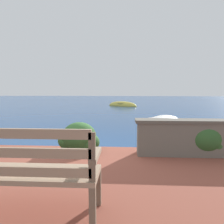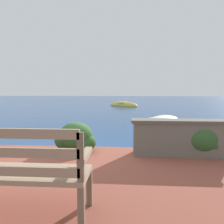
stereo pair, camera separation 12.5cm
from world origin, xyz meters
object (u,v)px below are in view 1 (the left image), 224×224
rowboat_mid (122,105)px  rowboat_nearest (162,124)px  mooring_buoy (182,137)px  park_bench (30,170)px

rowboat_mid → rowboat_nearest: bearing=133.8°
rowboat_nearest → mooring_buoy: 2.61m
rowboat_mid → park_bench: bearing=121.3°
park_bench → mooring_buoy: bearing=61.1°
park_bench → rowboat_nearest: bearing=72.7°
rowboat_mid → mooring_buoy: rowboat_mid is taller
rowboat_mid → mooring_buoy: 12.61m
mooring_buoy → rowboat_nearest: bearing=93.2°
rowboat_nearest → rowboat_mid: bearing=-145.2°
rowboat_nearest → mooring_buoy: rowboat_nearest is taller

